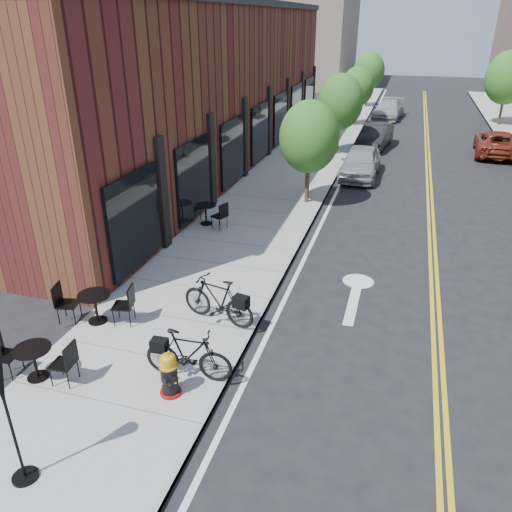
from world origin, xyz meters
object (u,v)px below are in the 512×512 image
(fire_hydrant, at_px, (169,374))
(parked_car_a, at_px, (361,162))
(bicycle_right, at_px, (188,355))
(bistro_set_b, at_px, (95,304))
(bistro_set_a, at_px, (34,359))
(bistro_set_c, at_px, (206,211))
(parked_car_c, at_px, (388,110))
(bicycle_left, at_px, (218,300))
(parked_car_b, at_px, (375,136))
(parked_car_far, at_px, (497,143))
(patio_umbrella, at_px, (0,388))

(fire_hydrant, height_order, parked_car_a, parked_car_a)
(fire_hydrant, relative_size, bicycle_right, 0.52)
(bistro_set_b, bearing_deg, bistro_set_a, -103.44)
(bistro_set_c, bearing_deg, bistro_set_b, -69.41)
(parked_car_c, bearing_deg, bicycle_left, -88.03)
(bicycle_right, height_order, bistro_set_c, bicycle_right)
(parked_car_b, distance_m, parked_car_c, 9.26)
(bicycle_left, xyz_separation_m, bistro_set_a, (-2.70, -2.91, -0.11))
(parked_car_b, bearing_deg, fire_hydrant, -88.42)
(parked_car_b, bearing_deg, parked_car_far, 7.71)
(fire_hydrant, bearing_deg, bistro_set_a, -150.21)
(bistro_set_b, height_order, bistro_set_c, bistro_set_b)
(parked_car_a, xyz_separation_m, parked_car_far, (6.40, 6.09, -0.05))
(patio_umbrella, distance_m, parked_car_a, 18.51)
(parked_car_c, xyz_separation_m, parked_car_far, (6.02, -9.17, -0.01))
(bistro_set_b, height_order, patio_umbrella, patio_umbrella)
(bistro_set_a, distance_m, parked_car_c, 31.78)
(bicycle_left, bearing_deg, bicycle_right, 17.31)
(bistro_set_a, xyz_separation_m, parked_car_far, (10.97, 22.22, 0.06))
(fire_hydrant, relative_size, patio_umbrella, 0.38)
(parked_car_a, bearing_deg, bicycle_left, -97.15)
(bicycle_right, bearing_deg, parked_car_b, -8.15)
(parked_car_a, bearing_deg, bistro_set_b, -107.14)
(parked_car_a, distance_m, parked_car_b, 6.01)
(bicycle_right, relative_size, bistro_set_b, 0.99)
(bistro_set_b, height_order, parked_car_a, parked_car_a)
(bistro_set_a, xyz_separation_m, bistro_set_c, (0.15, 8.53, 0.00))
(parked_car_far, bearing_deg, bistro_set_a, 67.46)
(bicycle_right, distance_m, bistro_set_a, 2.99)
(parked_car_a, relative_size, parked_car_b, 1.02)
(bicycle_right, distance_m, parked_car_b, 21.36)
(bistro_set_b, relative_size, bistro_set_c, 1.05)
(patio_umbrella, distance_m, parked_car_far, 26.14)
(fire_hydrant, distance_m, bicycle_right, 0.57)
(bistro_set_b, distance_m, parked_car_c, 29.71)
(fire_hydrant, distance_m, bistro_set_a, 2.72)
(bistro_set_b, distance_m, patio_umbrella, 4.58)
(bistro_set_a, bearing_deg, bistro_set_b, 85.64)
(patio_umbrella, bearing_deg, parked_car_a, 80.09)
(parked_car_c, height_order, parked_car_far, parked_car_c)
(patio_umbrella, bearing_deg, parked_car_far, 68.47)
(bicycle_left, height_order, parked_car_a, parked_car_a)
(patio_umbrella, bearing_deg, bistro_set_a, 123.91)
(patio_umbrella, bearing_deg, parked_car_c, 83.92)
(fire_hydrant, xyz_separation_m, bistro_set_c, (-2.56, 8.20, 0.01))
(fire_hydrant, bearing_deg, parked_car_a, 106.23)
(bicycle_left, bearing_deg, parked_car_b, -173.20)
(fire_hydrant, distance_m, bistro_set_c, 8.59)
(bicycle_right, distance_m, parked_car_far, 22.84)
(parked_car_c, bearing_deg, patio_umbrella, -89.58)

